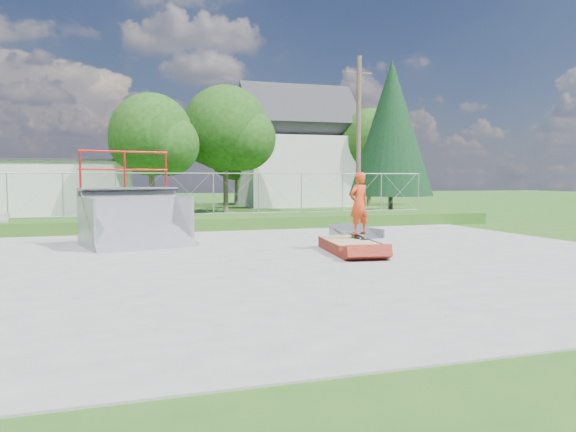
% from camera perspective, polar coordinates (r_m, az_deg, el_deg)
% --- Properties ---
extents(ground, '(120.00, 120.00, 0.00)m').
position_cam_1_polar(ground, '(14.20, 0.17, -4.62)').
color(ground, '#265719').
rests_on(ground, ground).
extents(concrete_pad, '(20.00, 16.00, 0.04)m').
position_cam_1_polar(concrete_pad, '(14.19, 0.17, -4.54)').
color(concrete_pad, gray).
rests_on(concrete_pad, ground).
extents(grass_berm, '(24.00, 3.00, 0.50)m').
position_cam_1_polar(grass_berm, '(23.33, -7.12, -0.65)').
color(grass_berm, '#265719').
rests_on(grass_berm, ground).
extents(grind_box, '(1.51, 2.59, 0.36)m').
position_cam_1_polar(grind_box, '(15.89, 6.13, -3.06)').
color(grind_box, maroon).
rests_on(grind_box, concrete_pad).
extents(quarter_pipe, '(3.48, 3.15, 2.95)m').
position_cam_1_polar(quarter_pipe, '(17.53, -15.12, 1.73)').
color(quarter_pipe, '#94969B').
rests_on(quarter_pipe, concrete_pad).
extents(flat_bank_ramp, '(1.57, 1.65, 0.42)m').
position_cam_1_polar(flat_bank_ramp, '(19.58, 7.01, -1.64)').
color(flat_bank_ramp, '#94969B').
rests_on(flat_bank_ramp, concrete_pad).
extents(skateboard, '(0.27, 0.81, 0.13)m').
position_cam_1_polar(skateboard, '(16.19, 7.18, -2.13)').
color(skateboard, black).
rests_on(skateboard, grind_box).
extents(skater, '(0.75, 0.61, 1.78)m').
position_cam_1_polar(skater, '(16.12, 7.21, 1.02)').
color(skater, red).
rests_on(skater, grind_box).
extents(chain_link_fence, '(20.00, 0.06, 1.80)m').
position_cam_1_polar(chain_link_fence, '(24.25, -7.59, 2.25)').
color(chain_link_fence, '#9FA4A8').
rests_on(chain_link_fence, grass_berm).
extents(utility_building_flat, '(10.00, 6.00, 3.00)m').
position_cam_1_polar(utility_building_flat, '(35.53, -23.86, 2.65)').
color(utility_building_flat, '#BCBCB7').
rests_on(utility_building_flat, ground).
extents(gable_house, '(8.40, 6.08, 8.94)m').
position_cam_1_polar(gable_house, '(41.58, 0.80, 6.35)').
color(gable_house, '#BCBCB7').
rests_on(gable_house, ground).
extents(utility_pole, '(0.24, 0.24, 8.00)m').
position_cam_1_polar(utility_pole, '(28.04, 7.18, 7.80)').
color(utility_pole, brown).
rests_on(utility_pole, ground).
extents(tree_left_near, '(4.76, 4.48, 6.65)m').
position_cam_1_polar(tree_left_near, '(31.35, -13.26, 7.75)').
color(tree_left_near, brown).
rests_on(tree_left_near, ground).
extents(tree_center, '(5.44, 5.12, 7.60)m').
position_cam_1_polar(tree_center, '(34.02, -5.84, 8.56)').
color(tree_center, brown).
rests_on(tree_center, ground).
extents(tree_right_far, '(5.10, 4.80, 7.12)m').
position_cam_1_polar(tree_right_far, '(41.64, 8.72, 7.28)').
color(tree_right_far, brown).
rests_on(tree_right_far, ground).
extents(tree_back_mid, '(4.08, 3.84, 5.70)m').
position_cam_1_polar(tree_back_mid, '(42.32, -4.90, 6.02)').
color(tree_back_mid, brown).
rests_on(tree_back_mid, ground).
extents(conifer_tree, '(5.04, 5.04, 9.10)m').
position_cam_1_polar(conifer_tree, '(34.60, 10.46, 8.78)').
color(conifer_tree, brown).
rests_on(conifer_tree, ground).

